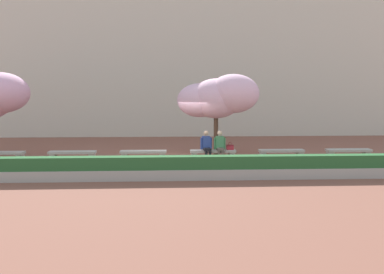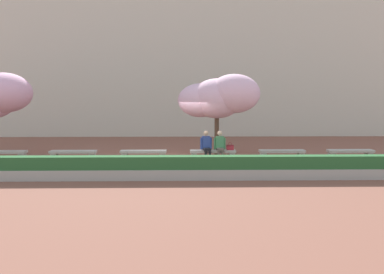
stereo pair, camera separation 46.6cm
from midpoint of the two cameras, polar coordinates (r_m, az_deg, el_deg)
name	(u,v)px [view 2 (the right image)]	position (r m, az deg, el deg)	size (l,w,h in m)	color
ground_plane	(178,161)	(16.19, -1.29, -3.61)	(100.00, 100.00, 0.00)	brown
building_facade	(181,63)	(26.72, -1.25, 11.22)	(33.93, 4.00, 9.95)	beige
stone_bench_west_end	(3,154)	(17.81, -26.20, -2.35)	(1.97, 0.43, 0.45)	#ADA89E
stone_bench_near_west	(73,154)	(16.76, -16.87, -2.47)	(1.97, 0.43, 0.45)	#ADA89E
stone_bench_center	(143,154)	(16.21, -6.60, -2.53)	(1.97, 0.43, 0.45)	#ADA89E
stone_bench_near_east	(213,153)	(16.20, 4.03, -2.51)	(1.97, 0.43, 0.45)	#ADA89E
stone_bench_east_end	(282,153)	(16.73, 14.32, -2.40)	(1.97, 0.43, 0.45)	#ADA89E
stone_bench_far_east	(350,153)	(17.77, 23.69, -2.24)	(1.97, 0.43, 0.45)	#ADA89E
person_seated_left	(206,145)	(16.06, 3.04, -1.17)	(0.51, 0.72, 1.29)	black
person_seated_right	(220,145)	(16.12, 5.11, -1.16)	(0.51, 0.69, 1.29)	black
handbag	(230,147)	(16.27, 6.64, -1.53)	(0.30, 0.15, 0.34)	#A3232D
cherry_tree_main	(218,97)	(17.34, 4.79, 6.03)	(3.74, 2.54, 3.76)	#513828
planter_hedge_foreground	(176,168)	(12.69, -1.34, -4.76)	(21.03, 0.50, 0.80)	#ADA89E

